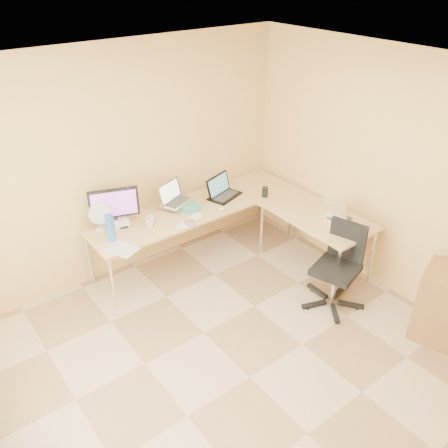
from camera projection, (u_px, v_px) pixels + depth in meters
floor at (250, 377)px, 4.24m from camera, size 4.50×4.50×0.00m
ceiling at (261, 87)px, 2.93m from camera, size 4.50×4.50×0.00m
wall_back at (120, 166)px, 5.13m from camera, size 4.50×0.00×4.50m
wall_right at (414, 186)px, 4.69m from camera, size 0.00×4.50×4.50m
desk_main at (198, 233)px, 5.71m from camera, size 2.65×0.70×0.73m
desk_return at (314, 242)px, 5.53m from camera, size 0.70×1.30×0.73m
monitor at (115, 208)px, 5.02m from camera, size 0.55×0.34×0.45m
book_stack at (188, 206)px, 5.47m from camera, size 0.22×0.29×0.05m
laptop_center at (176, 194)px, 5.44m from camera, size 0.46×0.41×0.24m
laptop_black at (225, 187)px, 5.67m from camera, size 0.48×0.41×0.26m
keyboard at (190, 221)px, 5.21m from camera, size 0.39×0.21×0.02m
mouse at (222, 209)px, 5.43m from camera, size 0.10×0.09×0.03m
mug at (150, 222)px, 5.11m from camera, size 0.13×0.13×0.10m
cd_stack at (190, 223)px, 5.15m from camera, size 0.14×0.14×0.03m
water_bottle at (111, 228)px, 4.80m from camera, size 0.10×0.10×0.30m
papers at (122, 249)px, 4.73m from camera, size 0.32×0.37×0.01m
white_box at (117, 223)px, 5.11m from camera, size 0.24×0.18×0.08m
desk_fan at (99, 217)px, 4.99m from camera, size 0.30×0.30×0.30m
black_cup at (265, 192)px, 5.70m from camera, size 0.10×0.10×0.13m
laptop_return at (340, 210)px, 5.19m from camera, size 0.40×0.34×0.24m
office_chair at (336, 266)px, 4.88m from camera, size 0.70×0.70×0.94m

